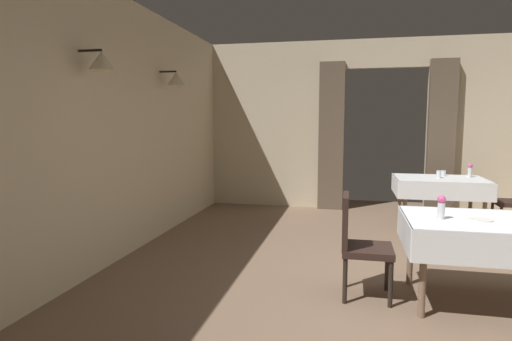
{
  "coord_description": "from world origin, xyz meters",
  "views": [
    {
      "loc": [
        -0.58,
        -3.78,
        1.58
      ],
      "look_at": [
        -1.43,
        0.13,
        1.12
      ],
      "focal_mm": 30.39,
      "sensor_mm": 36.0,
      "label": 1
    }
  ],
  "objects_px": {
    "dining_table_mid": "(497,230)",
    "glass_far_b": "(439,174)",
    "dining_table_far": "(440,184)",
    "plate_mid_c": "(481,220)",
    "glass_far_c": "(443,173)",
    "flower_vase_mid": "(441,206)",
    "chair_mid_left": "(358,240)",
    "flower_vase_far": "(470,170)"
  },
  "relations": [
    {
      "from": "dining_table_far",
      "to": "plate_mid_c",
      "type": "bearing_deg",
      "value": -94.37
    },
    {
      "from": "dining_table_mid",
      "to": "dining_table_far",
      "type": "height_order",
      "value": "same"
    },
    {
      "from": "flower_vase_mid",
      "to": "dining_table_mid",
      "type": "bearing_deg",
      "value": 7.56
    },
    {
      "from": "dining_table_mid",
      "to": "glass_far_b",
      "type": "xyz_separation_m",
      "value": [
        0.05,
        2.8,
        0.14
      ]
    },
    {
      "from": "dining_table_mid",
      "to": "glass_far_c",
      "type": "height_order",
      "value": "glass_far_c"
    },
    {
      "from": "flower_vase_far",
      "to": "glass_far_b",
      "type": "xyz_separation_m",
      "value": [
        -0.47,
        -0.19,
        -0.06
      ]
    },
    {
      "from": "dining_table_far",
      "to": "glass_far_c",
      "type": "relative_size",
      "value": 14.74
    },
    {
      "from": "chair_mid_left",
      "to": "plate_mid_c",
      "type": "distance_m",
      "value": 1.02
    },
    {
      "from": "plate_mid_c",
      "to": "flower_vase_far",
      "type": "bearing_deg",
      "value": 77.7
    },
    {
      "from": "flower_vase_mid",
      "to": "glass_far_c",
      "type": "distance_m",
      "value": 3.17
    },
    {
      "from": "dining_table_far",
      "to": "chair_mid_left",
      "type": "relative_size",
      "value": 1.38
    },
    {
      "from": "dining_table_far",
      "to": "flower_vase_far",
      "type": "distance_m",
      "value": 0.52
    },
    {
      "from": "dining_table_mid",
      "to": "dining_table_far",
      "type": "xyz_separation_m",
      "value": [
        0.08,
        2.81,
        -0.01
      ]
    },
    {
      "from": "glass_far_b",
      "to": "glass_far_c",
      "type": "xyz_separation_m",
      "value": [
        0.11,
        0.25,
        -0.01
      ]
    },
    {
      "from": "chair_mid_left",
      "to": "flower_vase_mid",
      "type": "distance_m",
      "value": 0.76
    },
    {
      "from": "dining_table_mid",
      "to": "dining_table_far",
      "type": "relative_size",
      "value": 1.17
    },
    {
      "from": "flower_vase_far",
      "to": "dining_table_far",
      "type": "bearing_deg",
      "value": -157.79
    },
    {
      "from": "plate_mid_c",
      "to": "glass_far_b",
      "type": "height_order",
      "value": "glass_far_b"
    },
    {
      "from": "dining_table_mid",
      "to": "flower_vase_far",
      "type": "relative_size",
      "value": 7.27
    },
    {
      "from": "dining_table_mid",
      "to": "glass_far_b",
      "type": "height_order",
      "value": "glass_far_b"
    },
    {
      "from": "dining_table_far",
      "to": "glass_far_c",
      "type": "height_order",
      "value": "glass_far_c"
    },
    {
      "from": "dining_table_mid",
      "to": "glass_far_b",
      "type": "relative_size",
      "value": 13.48
    },
    {
      "from": "plate_mid_c",
      "to": "dining_table_mid",
      "type": "bearing_deg",
      "value": 18.15
    },
    {
      "from": "flower_vase_mid",
      "to": "plate_mid_c",
      "type": "bearing_deg",
      "value": 2.58
    },
    {
      "from": "glass_far_b",
      "to": "dining_table_mid",
      "type": "bearing_deg",
      "value": -91.07
    },
    {
      "from": "dining_table_far",
      "to": "chair_mid_left",
      "type": "distance_m",
      "value": 3.1
    },
    {
      "from": "glass_far_c",
      "to": "plate_mid_c",
      "type": "bearing_deg",
      "value": -95.6
    },
    {
      "from": "dining_table_mid",
      "to": "plate_mid_c",
      "type": "bearing_deg",
      "value": -161.85
    },
    {
      "from": "dining_table_mid",
      "to": "chair_mid_left",
      "type": "relative_size",
      "value": 1.62
    },
    {
      "from": "glass_far_b",
      "to": "glass_far_c",
      "type": "bearing_deg",
      "value": 66.68
    },
    {
      "from": "dining_table_mid",
      "to": "flower_vase_mid",
      "type": "relative_size",
      "value": 7.3
    },
    {
      "from": "flower_vase_far",
      "to": "glass_far_b",
      "type": "bearing_deg",
      "value": -157.66
    },
    {
      "from": "plate_mid_c",
      "to": "glass_far_c",
      "type": "xyz_separation_m",
      "value": [
        0.3,
        3.1,
        0.04
      ]
    },
    {
      "from": "glass_far_c",
      "to": "dining_table_far",
      "type": "bearing_deg",
      "value": -109.37
    },
    {
      "from": "dining_table_far",
      "to": "glass_far_b",
      "type": "distance_m",
      "value": 0.15
    },
    {
      "from": "dining_table_mid",
      "to": "plate_mid_c",
      "type": "relative_size",
      "value": 7.91
    },
    {
      "from": "dining_table_mid",
      "to": "chair_mid_left",
      "type": "xyz_separation_m",
      "value": [
        -1.14,
        -0.04,
        -0.15
      ]
    },
    {
      "from": "flower_vase_mid",
      "to": "flower_vase_far",
      "type": "distance_m",
      "value": 3.2
    },
    {
      "from": "dining_table_mid",
      "to": "glass_far_b",
      "type": "bearing_deg",
      "value": 88.93
    },
    {
      "from": "glass_far_b",
      "to": "dining_table_far",
      "type": "bearing_deg",
      "value": 24.63
    },
    {
      "from": "chair_mid_left",
      "to": "flower_vase_mid",
      "type": "height_order",
      "value": "flower_vase_mid"
    },
    {
      "from": "chair_mid_left",
      "to": "glass_far_c",
      "type": "bearing_deg",
      "value": 67.21
    }
  ]
}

